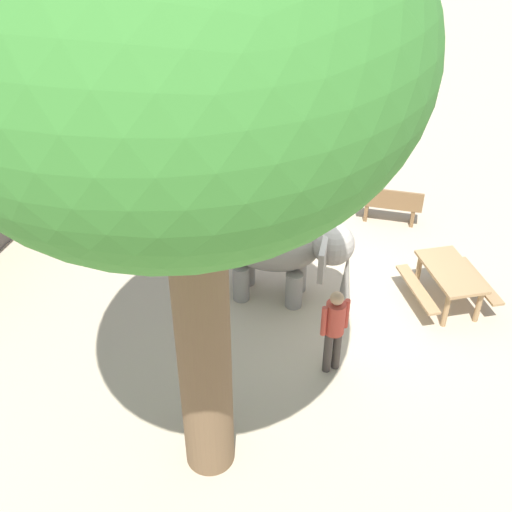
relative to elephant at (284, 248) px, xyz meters
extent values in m
plane|color=#BAA88C|center=(0.11, -1.15, -1.11)|extent=(60.00, 60.00, 0.00)
cylinder|color=gray|center=(0.27, -0.24, -0.74)|extent=(0.32, 0.32, 0.74)
cylinder|color=gray|center=(-0.25, -0.26, -0.74)|extent=(0.32, 0.32, 0.74)
cylinder|color=gray|center=(0.22, 0.78, -0.74)|extent=(0.32, 0.32, 0.74)
cylinder|color=gray|center=(-0.30, 0.76, -0.74)|extent=(0.32, 0.32, 0.74)
ellipsoid|color=gray|center=(-0.01, 0.26, 0.07)|extent=(1.03, 1.90, 1.11)
sphere|color=gray|center=(0.04, -0.88, 0.21)|extent=(0.79, 0.79, 0.79)
cone|color=gray|center=(0.06, -1.18, -0.49)|extent=(0.25, 0.25, 1.25)
cube|color=gray|center=(0.56, -0.74, 0.21)|extent=(0.65, 0.13, 0.59)
cube|color=gray|center=(-0.49, -0.79, 0.21)|extent=(0.65, 0.13, 0.59)
cylinder|color=#3F3833|center=(-1.78, -1.15, -0.70)|extent=(0.14, 0.14, 0.82)
cylinder|color=#3F3833|center=(-1.66, -1.28, -0.70)|extent=(0.14, 0.14, 0.82)
cylinder|color=#B23F33|center=(-1.72, -1.22, 0.00)|extent=(0.32, 0.32, 0.58)
sphere|color=tan|center=(-1.72, -1.22, 0.40)|extent=(0.22, 0.22, 0.22)
cylinder|color=#B23F33|center=(-1.86, -1.06, 0.01)|extent=(0.09, 0.09, 0.55)
cylinder|color=#B23F33|center=(-1.58, -1.38, 0.01)|extent=(0.09, 0.09, 0.55)
cylinder|color=brown|center=(-3.92, 0.18, 1.12)|extent=(0.70, 0.70, 4.47)
ellipsoid|color=#387A2D|center=(-3.92, 0.18, 4.72)|extent=(5.01, 4.60, 3.55)
cube|color=brown|center=(3.34, -1.75, -0.66)|extent=(0.42, 1.41, 0.06)
cube|color=brown|center=(3.17, -1.76, -0.43)|extent=(0.08, 1.40, 0.40)
cube|color=brown|center=(3.33, -1.23, -0.90)|extent=(0.36, 0.08, 0.42)
cube|color=brown|center=(3.35, -2.28, -0.90)|extent=(0.36, 0.08, 0.42)
cube|color=#9E7A51|center=(0.57, -3.05, -0.36)|extent=(1.70, 1.39, 0.06)
cylinder|color=#9E7A51|center=(0.18, -3.61, -0.75)|extent=(0.10, 0.10, 0.72)
cylinder|color=#9E7A51|center=(-0.11, -3.04, -0.75)|extent=(0.10, 0.10, 0.72)
cylinder|color=#9E7A51|center=(1.25, -3.07, -0.75)|extent=(0.10, 0.10, 0.72)
cylinder|color=#9E7A51|center=(0.96, -2.49, -0.75)|extent=(0.10, 0.10, 0.72)
cube|color=#9E7A51|center=(0.85, -3.60, -0.67)|extent=(1.45, 0.89, 0.05)
cube|color=#9E7A51|center=(0.29, -2.50, -0.67)|extent=(1.45, 0.89, 0.05)
cube|color=#9E7A51|center=(3.84, 2.94, -0.36)|extent=(1.59, 1.66, 0.06)
cylinder|color=#9E7A51|center=(3.69, 2.27, -0.75)|extent=(0.10, 0.10, 0.72)
cylinder|color=#9E7A51|center=(3.21, 2.69, -0.75)|extent=(0.10, 0.10, 0.72)
cylinder|color=#9E7A51|center=(4.48, 3.18, -0.75)|extent=(0.10, 0.10, 0.72)
cylinder|color=#9E7A51|center=(3.99, 3.60, -0.75)|extent=(0.10, 0.10, 0.72)
cube|color=#9E7A51|center=(4.31, 2.53, -0.67)|extent=(1.16, 1.29, 0.05)
cube|color=#9E7A51|center=(3.37, 3.34, -0.67)|extent=(1.16, 1.29, 0.05)
cylinder|color=gray|center=(1.39, 6.34, 0.09)|extent=(0.10, 0.10, 2.40)
cube|color=#59514C|center=(3.09, 7.15, -0.11)|extent=(2.00, 1.80, 2.00)
cube|color=#3856B2|center=(3.09, 7.15, 1.35)|extent=(2.50, 2.50, 0.12)
cylinder|color=gray|center=(3.99, 7.96, 0.09)|extent=(0.10, 0.10, 2.40)
cylinder|color=gray|center=(3.99, 6.34, 0.09)|extent=(0.10, 0.10, 2.40)
cylinder|color=gray|center=(2.19, 6.34, 0.09)|extent=(0.10, 0.10, 2.40)
camera|label=1|loc=(-9.23, -1.91, 6.39)|focal=43.19mm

